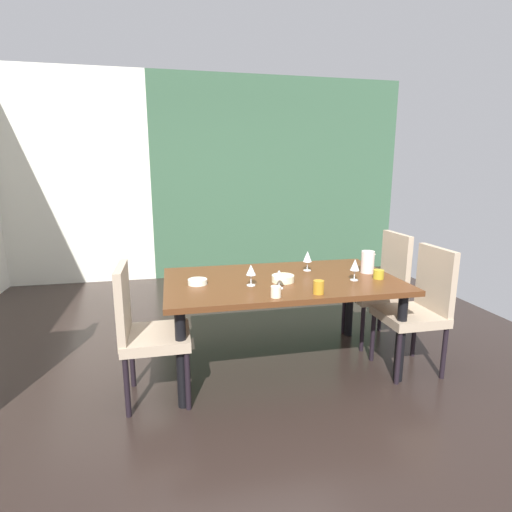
{
  "coord_description": "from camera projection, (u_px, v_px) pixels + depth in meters",
  "views": [
    {
      "loc": [
        -0.59,
        -2.84,
        1.55
      ],
      "look_at": [
        0.1,
        0.32,
        0.85
      ],
      "focal_mm": 28.0,
      "sensor_mm": 36.0,
      "label": 1
    }
  ],
  "objects": [
    {
      "name": "wine_glass_corner",
      "position": [
        307.0,
        257.0,
        3.32
      ],
      "size": [
        0.07,
        0.07,
        0.17
      ],
      "color": "silver",
      "rests_on": "dining_table"
    },
    {
      "name": "cup_east",
      "position": [
        319.0,
        287.0,
        2.71
      ],
      "size": [
        0.07,
        0.07,
        0.09
      ],
      "primitive_type": "cylinder",
      "color": "#B78220",
      "rests_on": "dining_table"
    },
    {
      "name": "chair_right_far",
      "position": [
        383.0,
        283.0,
        3.61
      ],
      "size": [
        0.44,
        0.44,
        1.0
      ],
      "rotation": [
        0.0,
        0.0,
        1.57
      ],
      "color": "tan",
      "rests_on": "ground_plane"
    },
    {
      "name": "wine_glass_near_shelf",
      "position": [
        251.0,
        271.0,
        2.89
      ],
      "size": [
        0.07,
        0.07,
        0.16
      ],
      "color": "silver",
      "rests_on": "dining_table"
    },
    {
      "name": "back_panel_interior",
      "position": [
        73.0,
        179.0,
        5.34
      ],
      "size": [
        2.02,
        0.1,
        2.85
      ],
      "primitive_type": "cube",
      "color": "silver",
      "rests_on": "ground_plane"
    },
    {
      "name": "wine_glass_north",
      "position": [
        355.0,
        265.0,
        3.02
      ],
      "size": [
        0.07,
        0.07,
        0.17
      ],
      "color": "silver",
      "rests_on": "dining_table"
    },
    {
      "name": "ground_plane",
      "position": [
        253.0,
        371.0,
        3.16
      ],
      "size": [
        5.7,
        6.08,
        0.02
      ],
      "primitive_type": "cube",
      "color": "black"
    },
    {
      "name": "cup_front",
      "position": [
        379.0,
        274.0,
        3.08
      ],
      "size": [
        0.08,
        0.08,
        0.07
      ],
      "primitive_type": "cylinder",
      "color": "#AA9523",
      "rests_on": "dining_table"
    },
    {
      "name": "garden_window_panel",
      "position": [
        278.0,
        178.0,
        5.92
      ],
      "size": [
        3.68,
        0.1,
        2.85
      ],
      "primitive_type": "cube",
      "color": "#37593F",
      "rests_on": "ground_plane"
    },
    {
      "name": "chair_left_near",
      "position": [
        144.0,
        327.0,
        2.66
      ],
      "size": [
        0.45,
        0.44,
        0.95
      ],
      "rotation": [
        0.0,
        0.0,
        -1.57
      ],
      "color": "tan",
      "rests_on": "ground_plane"
    },
    {
      "name": "chair_right_near",
      "position": [
        420.0,
        304.0,
        3.08
      ],
      "size": [
        0.44,
        0.44,
        0.97
      ],
      "rotation": [
        0.0,
        0.0,
        1.57
      ],
      "color": "tan",
      "rests_on": "ground_plane"
    },
    {
      "name": "wine_glass_right",
      "position": [
        279.0,
        275.0,
        2.82
      ],
      "size": [
        0.07,
        0.07,
        0.13
      ],
      "color": "silver",
      "rests_on": "dining_table"
    },
    {
      "name": "dining_table",
      "position": [
        281.0,
        288.0,
        3.11
      ],
      "size": [
        1.79,
        1.06,
        0.72
      ],
      "color": "#552E16",
      "rests_on": "ground_plane"
    },
    {
      "name": "serving_bowl_near_window",
      "position": [
        283.0,
        278.0,
        3.0
      ],
      "size": [
        0.17,
        0.17,
        0.05
      ],
      "primitive_type": "cylinder",
      "color": "beige",
      "rests_on": "dining_table"
    },
    {
      "name": "cup_west",
      "position": [
        276.0,
        292.0,
        2.63
      ],
      "size": [
        0.07,
        0.07,
        0.08
      ],
      "primitive_type": "cylinder",
      "color": "beige",
      "rests_on": "dining_table"
    },
    {
      "name": "serving_bowl_south",
      "position": [
        198.0,
        282.0,
        2.94
      ],
      "size": [
        0.14,
        0.14,
        0.04
      ],
      "primitive_type": "cylinder",
      "color": "white",
      "rests_on": "dining_table"
    },
    {
      "name": "pitcher_left",
      "position": [
        368.0,
        262.0,
        3.25
      ],
      "size": [
        0.12,
        0.11,
        0.18
      ],
      "color": "silver",
      "rests_on": "dining_table"
    }
  ]
}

